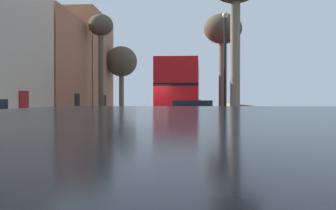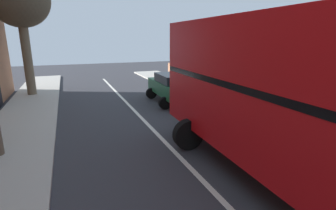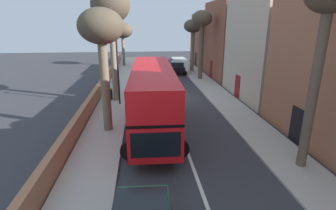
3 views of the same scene
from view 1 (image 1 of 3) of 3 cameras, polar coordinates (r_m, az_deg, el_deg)
ground_plane at (r=20.32m, az=-3.49°, el=-3.82°), size 84.00×84.00×0.00m
road_centre_line at (r=20.32m, az=-3.49°, el=-3.81°), size 0.16×54.00×0.01m
sidewalk_left at (r=21.47m, az=-16.61°, el=-3.44°), size 2.60×60.00×0.12m
sidewalk_right at (r=20.31m, az=10.40°, el=-3.66°), size 2.60×60.00×0.12m
boundary_wall_right at (r=20.52m, az=14.70°, el=-2.10°), size 0.36×54.00×1.22m
double_decker_bus at (r=27.04m, az=1.88°, el=2.33°), size 3.74×11.25×4.06m
parked_car_green_right_0 at (r=36.85m, az=3.56°, el=-0.27°), size 2.57×4.19×1.63m
parked_car_blue_right_1 at (r=17.07m, az=3.61°, el=-1.60°), size 2.47×4.15×1.61m
street_tree_left_2 at (r=42.56m, az=-6.87°, el=6.25°), size 3.39×3.39×7.30m
street_tree_right_5 at (r=27.43m, az=8.08°, el=10.31°), size 2.65×2.65×7.46m
street_tree_left_6 at (r=33.76m, az=-9.86°, el=10.48°), size 2.07×2.07×8.74m
lamppost_right at (r=21.64m, az=8.40°, el=6.55°), size 0.32×0.32×6.31m
litter_bin_right at (r=20.18m, az=11.58°, el=-2.05°), size 0.55×0.55×1.03m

